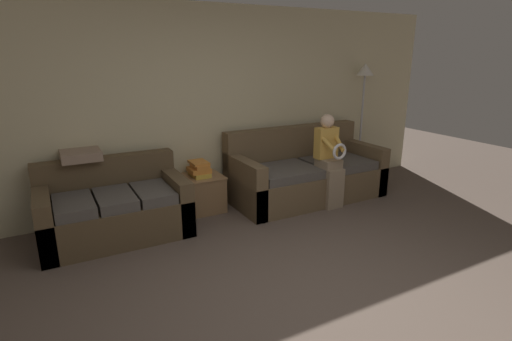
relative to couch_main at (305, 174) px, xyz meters
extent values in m
plane|color=brown|center=(-1.39, -2.36, -0.33)|extent=(14.00, 14.00, 0.00)
cube|color=beige|center=(-1.39, 0.52, 0.95)|extent=(7.73, 0.06, 2.55)
cube|color=brown|center=(0.00, -0.05, -0.12)|extent=(2.11, 0.96, 0.41)
cube|color=brown|center=(0.00, 0.33, 0.35)|extent=(2.11, 0.20, 0.54)
cube|color=brown|center=(-0.98, -0.05, 0.01)|extent=(0.16, 0.96, 0.68)
cube|color=brown|center=(0.98, -0.05, 0.01)|extent=(0.16, 0.96, 0.68)
cube|color=#514C47|center=(-0.45, -0.15, 0.14)|extent=(0.84, 0.72, 0.11)
cube|color=#514C47|center=(0.45, -0.15, 0.14)|extent=(0.84, 0.72, 0.11)
cube|color=brown|center=(-2.55, -0.04, -0.12)|extent=(1.53, 0.90, 0.41)
cube|color=brown|center=(-2.55, 0.32, 0.29)|extent=(1.53, 0.20, 0.42)
cube|color=brown|center=(-3.24, -0.04, -0.02)|extent=(0.16, 0.90, 0.62)
cube|color=brown|center=(-1.87, -0.04, -0.02)|extent=(0.16, 0.90, 0.62)
cube|color=#514C47|center=(-2.96, -0.14, 0.14)|extent=(0.38, 0.66, 0.11)
cube|color=#514C47|center=(-2.55, -0.14, 0.14)|extent=(0.38, 0.66, 0.11)
cube|color=#514C47|center=(-2.15, -0.14, 0.14)|extent=(0.38, 0.66, 0.11)
cube|color=gray|center=(0.09, -0.53, -0.07)|extent=(0.25, 0.10, 0.52)
cube|color=gray|center=(0.09, -0.39, 0.25)|extent=(0.25, 0.28, 0.11)
cube|color=gold|center=(0.09, -0.32, 0.50)|extent=(0.30, 0.14, 0.40)
sphere|color=beige|center=(0.09, -0.32, 0.79)|extent=(0.18, 0.18, 0.18)
torus|color=silver|center=(0.09, -0.59, 0.44)|extent=(0.21, 0.04, 0.21)
cylinder|color=gold|center=(0.00, -0.46, 0.54)|extent=(0.12, 0.31, 0.22)
cylinder|color=gold|center=(0.18, -0.46, 0.54)|extent=(0.12, 0.31, 0.22)
cube|color=olive|center=(-1.47, 0.22, -0.10)|extent=(0.55, 0.48, 0.46)
cube|color=#9A724A|center=(-1.47, 0.22, 0.13)|extent=(0.57, 0.50, 0.02)
cube|color=gold|center=(-1.46, 0.22, 0.16)|extent=(0.20, 0.31, 0.05)
cube|color=orange|center=(-1.47, 0.21, 0.22)|extent=(0.25, 0.26, 0.06)
cube|color=orange|center=(-1.46, 0.22, 0.27)|extent=(0.17, 0.28, 0.05)
cube|color=orange|center=(-1.47, 0.22, 0.31)|extent=(0.20, 0.28, 0.03)
cylinder|color=#2D2B28|center=(1.27, 0.31, -0.32)|extent=(0.26, 0.26, 0.02)
cylinder|color=#B7B7BC|center=(1.27, 0.31, 0.50)|extent=(0.03, 0.03, 1.61)
cone|color=silver|center=(1.27, 0.31, 1.39)|extent=(0.26, 0.26, 0.18)
cube|color=gray|center=(-2.80, 0.32, 0.55)|extent=(0.41, 0.41, 0.10)
camera|label=1|loc=(-3.14, -4.34, 1.62)|focal=28.00mm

